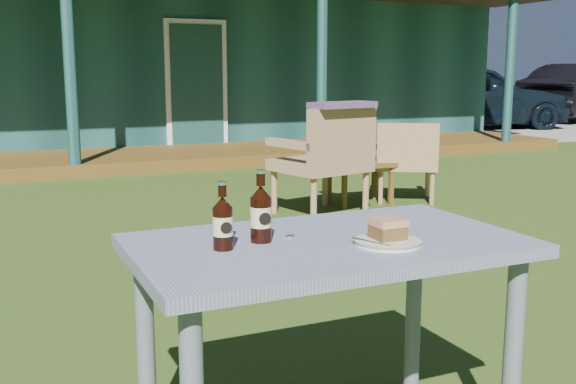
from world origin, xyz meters
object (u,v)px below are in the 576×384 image
cafe_table (327,271)px  side_table (360,168)px  cola_bottle_near (261,213)px  armchair_left (327,155)px  cola_bottle_far (223,223)px  cake_slice (388,228)px  car_near (469,96)px  plate (388,242)px  armchair_right (406,157)px

cafe_table → side_table: cafe_table is taller
cola_bottle_near → armchair_left: same height
cola_bottle_far → side_table: cola_bottle_far is taller
cola_bottle_near → side_table: (2.44, 3.57, -0.47)m
cafe_table → cake_slice: (0.14, -0.12, 0.15)m
cola_bottle_far → car_near: bearing=47.9°
plate → cake_slice: cake_slice is taller
plate → cafe_table: bearing=136.5°
car_near → cake_slice: (-8.62, -10.21, 0.05)m
cafe_table → cola_bottle_far: (-0.33, 0.02, 0.18)m
car_near → cola_bottle_far: size_ratio=21.05×
cafe_table → side_table: 4.28m
cafe_table → cola_bottle_far: cola_bottle_far is taller
side_table → cola_bottle_far: bearing=-125.5°
cake_slice → cola_bottle_far: 0.50m
cake_slice → cola_bottle_near: bearing=153.4°
cake_slice → cola_bottle_near: (-0.34, 0.17, 0.04)m
cafe_table → cola_bottle_far: 0.38m
armchair_right → cola_bottle_far: bearing=-130.7°
armchair_left → armchair_right: bearing=15.5°
car_near → armchair_right: (-6.06, -6.54, -0.29)m
cola_bottle_far → armchair_left: (2.04, 3.26, -0.27)m
cola_bottle_near → armchair_right: 4.56m
cafe_table → cola_bottle_far: size_ratio=5.98×
plate → cola_bottle_far: bearing=162.6°
car_near → cafe_table: (-8.76, -10.09, -0.10)m
car_near → plate: bearing=154.3°
cafe_table → cola_bottle_near: (-0.20, 0.06, 0.19)m
armchair_right → plate: bearing=-124.9°
cafe_table → armchair_right: bearing=52.7°
armchair_left → car_near: bearing=44.0°
cafe_table → plate: 0.22m
cake_slice → armchair_left: armchair_left is taller
car_near → cafe_table: 13.37m
cola_bottle_far → plate: bearing=-17.4°
cake_slice → armchair_left: bearing=65.2°
armchair_right → side_table: 0.47m
cola_bottle_near → side_table: size_ratio=0.37×
armchair_right → armchair_left: bearing=-164.5°
cola_bottle_far → armchair_right: size_ratio=0.26×
armchair_right → side_table: (-0.46, 0.08, -0.09)m
cola_bottle_near → armchair_left: (1.91, 3.22, -0.28)m
cafe_table → side_table: bearing=58.3°
armchair_left → armchair_right: size_ratio=1.23×
plate → cola_bottle_near: (-0.34, 0.19, 0.08)m
cafe_table → plate: plate is taller
cola_bottle_far → armchair_right: bearing=49.3°
cake_slice → armchair_left: size_ratio=0.10×
cola_bottle_near → armchair_right: cola_bottle_near is taller
armchair_left → armchair_right: armchair_left is taller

